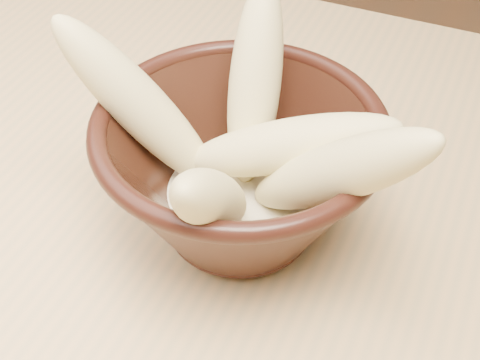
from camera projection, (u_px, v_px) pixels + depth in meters
name	position (u px, v px, depth m)	size (l,w,h in m)	color
bowl	(240.00, 170.00, 0.45)	(0.19, 0.19, 0.11)	black
milk_puddle	(240.00, 197.00, 0.47)	(0.11, 0.11, 0.02)	beige
banana_upright	(255.00, 83.00, 0.46)	(0.04, 0.04, 0.14)	#DBC981
banana_left	(139.00, 106.00, 0.44)	(0.04, 0.04, 0.16)	#DBC981
banana_right	(335.00, 173.00, 0.39)	(0.04, 0.04, 0.17)	#DBC981
banana_across	(289.00, 146.00, 0.43)	(0.04, 0.04, 0.15)	#DBC981
banana_front	(211.00, 201.00, 0.39)	(0.04, 0.04, 0.13)	#DBC981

